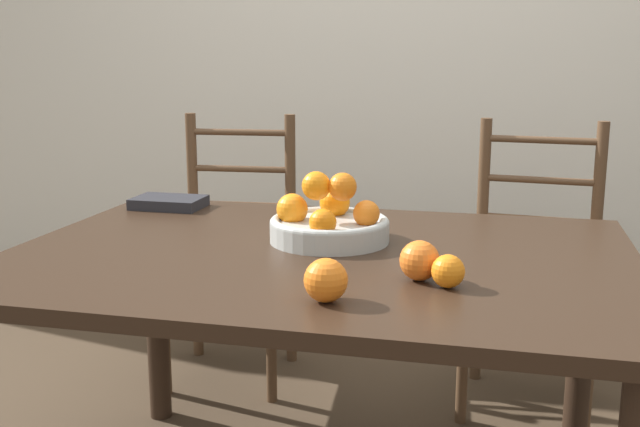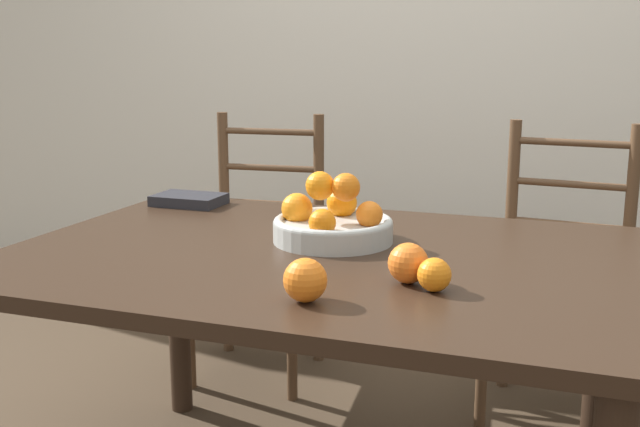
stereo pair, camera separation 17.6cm
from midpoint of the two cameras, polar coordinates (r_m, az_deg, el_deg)
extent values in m
cube|color=silver|center=(3.25, 11.20, 14.00)|extent=(8.00, 0.06, 2.60)
cube|color=black|center=(1.77, 2.83, -3.46)|extent=(1.46, 1.04, 0.03)
cylinder|color=black|center=(2.51, -8.77, -7.49)|extent=(0.07, 0.07, 0.69)
cylinder|color=black|center=(2.24, 22.61, -10.74)|extent=(0.07, 0.07, 0.69)
cylinder|color=#B2B7B2|center=(1.85, 3.63, -1.44)|extent=(0.30, 0.30, 0.05)
torus|color=#B2B7B2|center=(1.85, 3.64, -0.70)|extent=(0.30, 0.30, 0.02)
sphere|color=orange|center=(1.82, 6.54, -0.11)|extent=(0.07, 0.07, 0.07)
sphere|color=orange|center=(1.93, 4.28, 0.80)|extent=(0.08, 0.08, 0.08)
sphere|color=orange|center=(1.87, 0.91, 0.34)|extent=(0.08, 0.08, 0.08)
sphere|color=orange|center=(1.75, 3.08, -0.71)|extent=(0.07, 0.07, 0.07)
sphere|color=orange|center=(1.82, 4.75, 1.98)|extent=(0.07, 0.07, 0.07)
sphere|color=orange|center=(1.83, 2.74, 2.10)|extent=(0.07, 0.07, 0.07)
sphere|color=orange|center=(1.40, 2.46, -5.15)|extent=(0.08, 0.08, 0.08)
sphere|color=orange|center=(1.54, 10.02, -3.79)|extent=(0.08, 0.08, 0.08)
sphere|color=orange|center=(1.49, 12.06, -4.64)|extent=(0.07, 0.07, 0.07)
cylinder|color=#513823|center=(2.70, -8.09, -8.49)|extent=(0.04, 0.04, 0.47)
cylinder|color=#513823|center=(2.59, -0.19, -9.32)|extent=(0.04, 0.04, 0.47)
cylinder|color=#513823|center=(2.95, -5.54, -1.66)|extent=(0.04, 0.04, 0.96)
cylinder|color=#513823|center=(2.84, 1.67, -2.13)|extent=(0.04, 0.04, 0.96)
cube|color=#513823|center=(2.72, -3.09, -2.65)|extent=(0.45, 0.43, 0.04)
cylinder|color=#513823|center=(2.86, -2.02, 0.75)|extent=(0.38, 0.06, 0.02)
cylinder|color=#513823|center=(2.84, -2.04, 3.48)|extent=(0.38, 0.06, 0.02)
cylinder|color=#513823|center=(2.82, -2.06, 6.24)|extent=(0.38, 0.06, 0.02)
cylinder|color=#513823|center=(2.46, 14.31, -10.85)|extent=(0.04, 0.04, 0.47)
cylinder|color=#513823|center=(2.43, 23.32, -11.78)|extent=(0.04, 0.04, 0.47)
cylinder|color=#513823|center=(2.72, 16.00, -3.26)|extent=(0.04, 0.04, 0.96)
cylinder|color=#513823|center=(2.69, 24.01, -4.00)|extent=(0.04, 0.04, 0.96)
cube|color=#513823|center=(2.53, 19.62, -4.52)|extent=(0.46, 0.44, 0.04)
cylinder|color=#513823|center=(2.67, 20.19, -0.82)|extent=(0.38, 0.06, 0.02)
cylinder|color=#513823|center=(2.64, 20.41, 2.09)|extent=(0.38, 0.06, 0.02)
cylinder|color=#513823|center=(2.63, 20.63, 5.05)|extent=(0.38, 0.06, 0.02)
cube|color=#232328|center=(2.33, -7.84, 1.03)|extent=(0.21, 0.14, 0.03)
camera|label=1|loc=(0.09, -87.14, 0.61)|focal=42.00mm
camera|label=2|loc=(0.09, 92.86, -0.61)|focal=42.00mm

